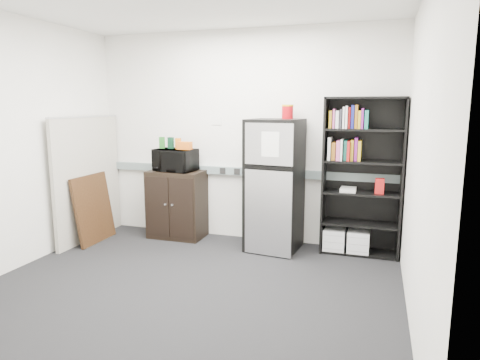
{
  "coord_description": "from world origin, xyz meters",
  "views": [
    {
      "loc": [
        1.68,
        -3.55,
        1.76
      ],
      "look_at": [
        0.25,
        0.9,
        0.94
      ],
      "focal_mm": 32.0,
      "sensor_mm": 36.0,
      "label": 1
    }
  ],
  "objects_px": {
    "microwave": "(175,160)",
    "bookshelf": "(360,173)",
    "cabinet": "(177,204)",
    "refrigerator": "(274,185)",
    "cubicle_partition": "(88,178)"
  },
  "relations": [
    {
      "from": "cabinet",
      "to": "refrigerator",
      "type": "height_order",
      "value": "refrigerator"
    },
    {
      "from": "bookshelf",
      "to": "cabinet",
      "type": "height_order",
      "value": "bookshelf"
    },
    {
      "from": "bookshelf",
      "to": "microwave",
      "type": "distance_m",
      "value": 2.34
    },
    {
      "from": "cubicle_partition",
      "to": "cabinet",
      "type": "height_order",
      "value": "cubicle_partition"
    },
    {
      "from": "bookshelf",
      "to": "cabinet",
      "type": "relative_size",
      "value": 2.05
    },
    {
      "from": "microwave",
      "to": "bookshelf",
      "type": "bearing_deg",
      "value": 8.66
    },
    {
      "from": "cubicle_partition",
      "to": "microwave",
      "type": "relative_size",
      "value": 3.1
    },
    {
      "from": "cubicle_partition",
      "to": "cabinet",
      "type": "distance_m",
      "value": 1.2
    },
    {
      "from": "cubicle_partition",
      "to": "microwave",
      "type": "distance_m",
      "value": 1.16
    },
    {
      "from": "cubicle_partition",
      "to": "bookshelf",
      "type": "bearing_deg",
      "value": 8.13
    },
    {
      "from": "cabinet",
      "to": "microwave",
      "type": "bearing_deg",
      "value": -90.0
    },
    {
      "from": "cubicle_partition",
      "to": "refrigerator",
      "type": "relative_size",
      "value": 1.02
    },
    {
      "from": "bookshelf",
      "to": "cabinet",
      "type": "bearing_deg",
      "value": -178.39
    },
    {
      "from": "bookshelf",
      "to": "microwave",
      "type": "bearing_deg",
      "value": -178.0
    },
    {
      "from": "microwave",
      "to": "refrigerator",
      "type": "bearing_deg",
      "value": 3.94
    }
  ]
}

